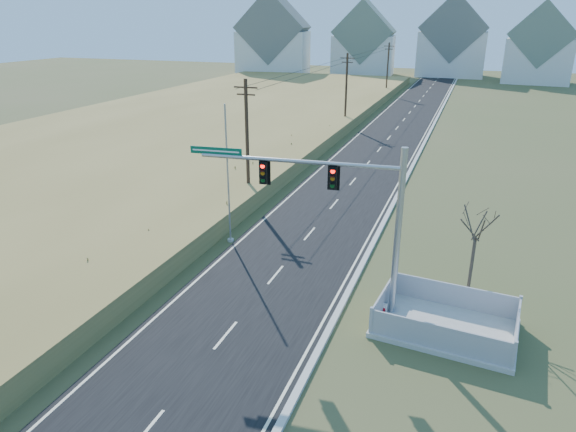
# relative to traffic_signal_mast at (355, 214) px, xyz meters

# --- Properties ---
(ground) EXTENTS (260.00, 260.00, 0.00)m
(ground) POSITION_rel_traffic_signal_mast_xyz_m (-4.59, -2.15, -4.83)
(ground) COLOR #444D25
(ground) RESTS_ON ground
(road) EXTENTS (8.00, 180.00, 0.06)m
(road) POSITION_rel_traffic_signal_mast_xyz_m (-4.59, 47.85, -4.80)
(road) COLOR black
(road) RESTS_ON ground
(curb) EXTENTS (0.30, 180.00, 0.18)m
(curb) POSITION_rel_traffic_signal_mast_xyz_m (-0.44, 47.85, -4.74)
(curb) COLOR #B2AFA8
(curb) RESTS_ON ground
(reed_marsh) EXTENTS (38.00, 110.00, 1.30)m
(reed_marsh) POSITION_rel_traffic_signal_mast_xyz_m (-28.59, 37.85, -4.18)
(reed_marsh) COLOR #A18948
(reed_marsh) RESTS_ON ground
(utility_pole_near) EXTENTS (1.80, 0.26, 9.00)m
(utility_pole_near) POSITION_rel_traffic_signal_mast_xyz_m (-11.09, 12.85, -0.15)
(utility_pole_near) COLOR #422D1E
(utility_pole_near) RESTS_ON ground
(utility_pole_mid) EXTENTS (1.80, 0.26, 9.00)m
(utility_pole_mid) POSITION_rel_traffic_signal_mast_xyz_m (-11.09, 42.85, -0.15)
(utility_pole_mid) COLOR #422D1E
(utility_pole_mid) RESTS_ON ground
(utility_pole_far) EXTENTS (1.80, 0.26, 9.00)m
(utility_pole_far) POSITION_rel_traffic_signal_mast_xyz_m (-11.09, 72.85, -0.15)
(utility_pole_far) COLOR #422D1E
(utility_pole_far) RESTS_ON ground
(condo_nw) EXTENTS (17.69, 13.38, 19.05)m
(condo_nw) POSITION_rel_traffic_signal_mast_xyz_m (-42.59, 97.85, 2.87)
(condo_nw) COLOR white
(condo_nw) RESTS_ON ground
(condo_nnw) EXTENTS (14.93, 11.17, 17.03)m
(condo_nnw) POSITION_rel_traffic_signal_mast_xyz_m (-22.59, 105.85, 2.10)
(condo_nnw) COLOR white
(condo_nnw) RESTS_ON ground
(condo_n) EXTENTS (15.27, 10.20, 18.54)m
(condo_n) POSITION_rel_traffic_signal_mast_xyz_m (-2.59, 109.85, 2.77)
(condo_n) COLOR white
(condo_n) RESTS_ON ground
(condo_ne) EXTENTS (14.12, 10.51, 16.52)m
(condo_ne) POSITION_rel_traffic_signal_mast_xyz_m (15.41, 101.85, 2.00)
(condo_ne) COLOR white
(condo_ne) RESTS_ON ground
(traffic_signal_mast) EXTENTS (10.02, 1.26, 8.00)m
(traffic_signal_mast) POSITION_rel_traffic_signal_mast_xyz_m (0.00, 0.00, 0.00)
(traffic_signal_mast) COLOR #9EA0A5
(traffic_signal_mast) RESTS_ON ground
(fence_enclosure) EXTENTS (6.38, 4.67, 1.37)m
(fence_enclosure) POSITION_rel_traffic_signal_mast_xyz_m (4.39, -0.38, -4.56)
(fence_enclosure) COLOR #B7B5AD
(fence_enclosure) RESTS_ON ground
(open_sign) EXTENTS (0.54, 0.15, 0.67)m
(open_sign) POSITION_rel_traffic_signal_mast_xyz_m (1.48, -0.15, -4.48)
(open_sign) COLOR white
(open_sign) RESTS_ON ground
(flagpole) EXTENTS (0.38, 0.38, 8.49)m
(flagpole) POSITION_rel_traffic_signal_mast_xyz_m (-8.89, 5.16, -1.45)
(flagpole) COLOR #B7B5AD
(flagpole) RESTS_ON ground
(bare_tree) EXTENTS (1.96, 1.96, 5.20)m
(bare_tree) POSITION_rel_traffic_signal_mast_xyz_m (5.20, 2.54, -0.64)
(bare_tree) COLOR #4C3F33
(bare_tree) RESTS_ON ground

